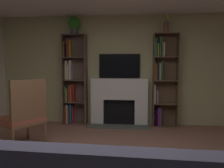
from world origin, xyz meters
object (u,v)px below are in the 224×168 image
Objects in this scene: tv at (120,66)px; bookshelf_right at (162,80)px; fireplace at (119,101)px; armchair at (24,114)px; vase_with_flowers at (166,26)px; bookshelf_left at (72,82)px; potted_plant at (74,24)px.

tv is 1.05m from bookshelf_right.
fireplace is 0.82m from tv.
bookshelf_right reaches higher than armchair.
armchair is at bearing -147.64° from vase_with_flowers.
bookshelf_left is 1.00× the size of bookshelf_right.
potted_plant reaches higher than tv.
tv is 0.81× the size of armchair.
bookshelf_left is 2.12m from bookshelf_right.
armchair is at bearing -105.63° from potted_plant.
fireplace is at bearing 177.66° from vase_with_flowers.
tv is 0.45× the size of bookshelf_left.
bookshelf_left is at bearing 179.82° from bookshelf_right.
potted_plant is at bearing -173.55° from tv.
vase_with_flowers is (0.07, -0.04, 1.23)m from bookshelf_right.
bookshelf_left is 1.78m from armchair.
vase_with_flowers is (1.06, -0.04, 1.72)m from fireplace.
tv is at bearing 49.14° from armchair.
vase_with_flowers is (2.12, -0.00, -0.07)m from potted_plant.
fireplace is 1.21m from bookshelf_left.
bookshelf_right is 2.43m from potted_plant.
armchair is at bearing -146.27° from bookshelf_right.
fireplace is 2.02m from vase_with_flowers.
potted_plant is (-1.06, -0.12, 0.98)m from tv.
tv is 1.45m from potted_plant.
bookshelf_left is at bearing 178.78° from vase_with_flowers.
fireplace is 1.49× the size of tv.
bookshelf_left is (-1.13, 0.00, 0.44)m from fireplace.
armchair reaches higher than fireplace.
fireplace is 2.08m from potted_plant.
bookshelf_right is (0.99, -0.08, -0.33)m from tv.
potted_plant reaches higher than fireplace.
armchair is at bearing -130.86° from tv.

